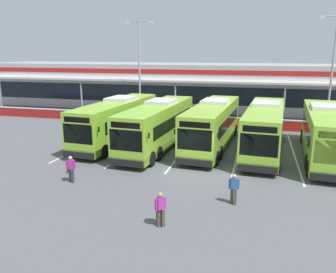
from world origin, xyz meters
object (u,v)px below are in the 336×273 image
object	(u,v)px
coach_bus_left_centre	(158,126)
pedestrian_near_bin	(160,208)
lamp_post_centre	(333,66)
coach_bus_leftmost	(117,122)
pedestrian_in_dark_coat	(234,188)
coach_bus_centre	(213,126)
coach_bus_rightmost	(325,134)
pedestrian_with_handbag	(71,168)
lamp_post_west	(139,64)
coach_bus_right_centre	(264,129)

from	to	relation	value
coach_bus_left_centre	pedestrian_near_bin	size ratio (longest dim) A/B	7.59
lamp_post_centre	pedestrian_near_bin	bearing A→B (deg)	-114.59
pedestrian_near_bin	lamp_post_centre	bearing A→B (deg)	65.41
coach_bus_leftmost	pedestrian_in_dark_coat	distance (m)	14.76
coach_bus_left_centre	coach_bus_centre	distance (m)	4.42
coach_bus_centre	lamp_post_centre	distance (m)	14.66
lamp_post_centre	coach_bus_leftmost	bearing A→B (deg)	-151.57
coach_bus_rightmost	pedestrian_with_handbag	bearing A→B (deg)	-149.26
coach_bus_left_centre	lamp_post_centre	xyz separation A→B (m)	(14.45, 10.76, 4.50)
lamp_post_west	pedestrian_with_handbag	bearing A→B (deg)	-82.15
pedestrian_in_dark_coat	lamp_post_west	distance (m)	25.28
pedestrian_with_handbag	pedestrian_in_dark_coat	distance (m)	9.63
lamp_post_west	lamp_post_centre	world-z (taller)	same
coach_bus_centre	pedestrian_in_dark_coat	world-z (taller)	coach_bus_centre
coach_bus_left_centre	pedestrian_with_handbag	xyz separation A→B (m)	(-2.86, -8.72, -0.93)
coach_bus_right_centre	pedestrian_in_dark_coat	xyz separation A→B (m)	(-1.53, -10.33, -0.91)
coach_bus_left_centre	coach_bus_right_centre	distance (m)	8.34
coach_bus_centre	coach_bus_rightmost	distance (m)	8.32
coach_bus_rightmost	lamp_post_centre	bearing A→B (deg)	79.39
coach_bus_left_centre	lamp_post_centre	size ratio (longest dim) A/B	1.12
lamp_post_west	coach_bus_centre	bearing A→B (deg)	-47.07
coach_bus_leftmost	coach_bus_rightmost	xyz separation A→B (m)	(16.41, -0.41, 0.00)
coach_bus_left_centre	coach_bus_rightmost	distance (m)	12.52
coach_bus_left_centre	lamp_post_centre	world-z (taller)	lamp_post_centre
coach_bus_centre	pedestrian_with_handbag	bearing A→B (deg)	-125.40
pedestrian_near_bin	coach_bus_centre	bearing A→B (deg)	88.12
coach_bus_left_centre	lamp_post_west	xyz separation A→B (m)	(-5.71, 11.96, 4.50)
coach_bus_centre	lamp_post_west	size ratio (longest dim) A/B	1.12
coach_bus_leftmost	lamp_post_west	distance (m)	12.14
coach_bus_right_centre	pedestrian_with_handbag	size ratio (longest dim) A/B	7.59
coach_bus_right_centre	coach_bus_leftmost	bearing A→B (deg)	-179.33
coach_bus_left_centre	coach_bus_centre	size ratio (longest dim) A/B	1.00
coach_bus_rightmost	pedestrian_near_bin	xyz separation A→B (m)	(-8.73, -12.97, -0.91)
pedestrian_in_dark_coat	lamp_post_centre	world-z (taller)	lamp_post_centre
coach_bus_leftmost	pedestrian_near_bin	world-z (taller)	coach_bus_leftmost
coach_bus_leftmost	lamp_post_west	size ratio (longest dim) A/B	1.12
pedestrian_near_bin	pedestrian_with_handbag	bearing A→B (deg)	150.10
coach_bus_right_centre	coach_bus_left_centre	bearing A→B (deg)	-173.29
pedestrian_with_handbag	lamp_post_centre	xyz separation A→B (m)	(17.31, 19.48, 5.43)
coach_bus_left_centre	pedestrian_in_dark_coat	bearing A→B (deg)	-54.18
coach_bus_leftmost	pedestrian_near_bin	xyz separation A→B (m)	(7.68, -13.37, -0.91)
lamp_post_centre	coach_bus_left_centre	bearing A→B (deg)	-143.32
coach_bus_leftmost	coach_bus_right_centre	xyz separation A→B (m)	(12.18, 0.14, 0.00)
coach_bus_centre	lamp_post_centre	world-z (taller)	lamp_post_centre
coach_bus_centre	coach_bus_left_centre	bearing A→B (deg)	-163.36
coach_bus_left_centre	pedestrian_near_bin	distance (m)	13.13
coach_bus_right_centre	lamp_post_centre	distance (m)	12.42
pedestrian_with_handbag	coach_bus_leftmost	bearing A→B (deg)	96.17
coach_bus_left_centre	pedestrian_near_bin	xyz separation A→B (m)	(3.79, -12.54, -0.91)
coach_bus_centre	lamp_post_west	bearing A→B (deg)	132.93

